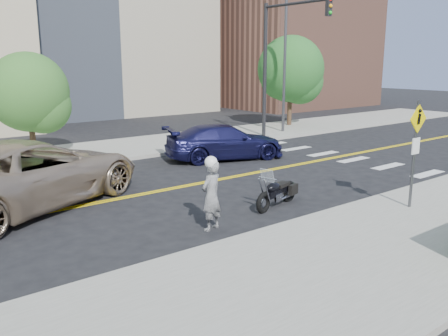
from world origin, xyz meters
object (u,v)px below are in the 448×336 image
motorcycle (277,186)px  parked_car_silver (35,170)px  motorcyclist (211,193)px  pedestrian_sign (415,144)px  suv (28,173)px  parked_car_blue (225,142)px

motorcycle → parked_car_silver: (-4.93, 6.51, -0.00)m
motorcyclist → parked_car_silver: (-2.22, 6.91, -0.33)m
pedestrian_sign → suv: pedestrian_sign is taller
pedestrian_sign → motorcyclist: (-5.28, 2.32, -1.01)m
parked_car_silver → parked_car_blue: size_ratio=0.72×
pedestrian_sign → parked_car_blue: pedestrian_sign is taller
pedestrian_sign → suv: bearing=138.9°
pedestrian_sign → motorcycle: size_ratio=1.48×
motorcyclist → suv: size_ratio=0.27×
pedestrian_sign → motorcyclist: 5.85m
pedestrian_sign → parked_car_blue: 9.21m
motorcycle → parked_car_silver: bearing=112.0°
motorcycle → suv: bearing=126.7°
pedestrian_sign → suv: (-8.27, 7.21, -0.96)m
motorcycle → suv: size_ratio=0.28×
suv → parked_car_silver: size_ratio=1.92×
suv → motorcyclist: bearing=-172.8°
pedestrian_sign → parked_car_silver: size_ratio=0.80×
parked_car_silver → parked_car_blue: bearing=-75.3°
suv → parked_car_blue: suv is taller
pedestrian_sign → motorcyclist: bearing=156.2°
motorcyclist → motorcycle: size_ratio=0.94×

